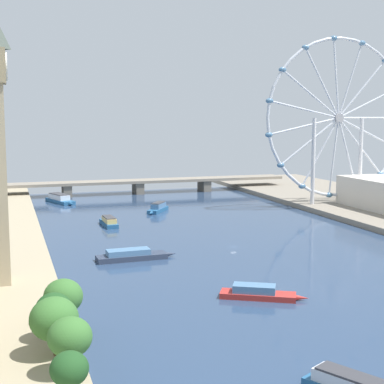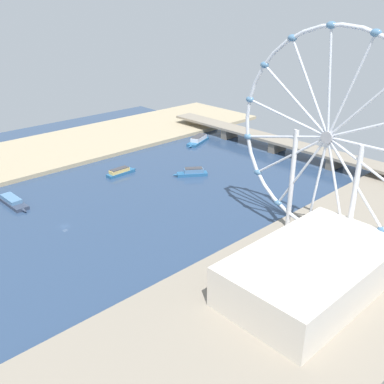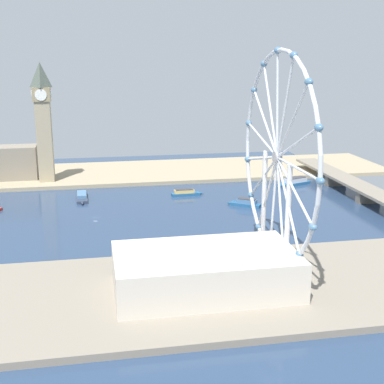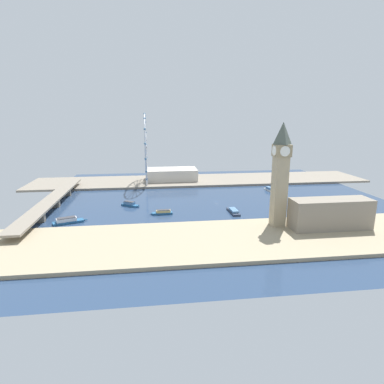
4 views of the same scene
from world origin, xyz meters
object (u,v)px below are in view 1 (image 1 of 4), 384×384
(tour_boat_3, at_px, (109,222))
(tour_boat_4, at_px, (158,208))
(tour_boat_2, at_px, (60,199))
(tour_boat_6, at_px, (258,293))
(ferris_wheel, at_px, (338,119))
(river_bridge, at_px, (138,183))
(tour_boat_5, at_px, (132,255))

(tour_boat_3, relative_size, tour_boat_4, 1.09)
(tour_boat_2, bearing_deg, tour_boat_4, 22.49)
(tour_boat_6, bearing_deg, ferris_wheel, 79.95)
(river_bridge, relative_size, tour_boat_3, 9.23)
(tour_boat_2, distance_m, tour_boat_6, 232.10)
(tour_boat_3, bearing_deg, tour_boat_2, 8.20)
(tour_boat_2, xyz_separation_m, tour_boat_3, (16.74, -91.96, -0.41))
(tour_boat_4, distance_m, tour_boat_6, 172.90)
(ferris_wheel, height_order, river_bridge, ferris_wheel)
(river_bridge, bearing_deg, tour_boat_6, -94.41)
(river_bridge, distance_m, tour_boat_2, 68.10)
(ferris_wheel, xyz_separation_m, tour_boat_4, (-110.72, 18.39, -52.95))
(ferris_wheel, relative_size, tour_boat_3, 4.13)
(tour_boat_4, bearing_deg, tour_boat_3, -10.18)
(tour_boat_5, bearing_deg, tour_boat_2, 92.70)
(river_bridge, height_order, tour_boat_5, river_bridge)
(ferris_wheel, relative_size, river_bridge, 0.45)
(river_bridge, distance_m, tour_boat_5, 204.95)
(ferris_wheel, bearing_deg, river_bridge, 134.21)
(river_bridge, height_order, tour_boat_3, river_bridge)
(tour_boat_5, bearing_deg, tour_boat_3, 85.41)
(tour_boat_6, bearing_deg, tour_boat_4, 114.45)
(ferris_wheel, relative_size, tour_boat_6, 3.91)
(tour_boat_3, xyz_separation_m, tour_boat_4, (35.86, 35.78, 0.22))
(tour_boat_4, relative_size, tour_boat_5, 0.69)
(ferris_wheel, distance_m, tour_boat_5, 184.88)
(tour_boat_4, relative_size, tour_boat_6, 0.87)
(tour_boat_2, xyz_separation_m, tour_boat_4, (52.60, -56.18, -0.18))
(river_bridge, bearing_deg, tour_boat_5, -103.32)
(tour_boat_4, bearing_deg, ferris_wheel, 115.46)
(tour_boat_5, bearing_deg, river_bridge, 74.98)
(river_bridge, relative_size, tour_boat_5, 6.99)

